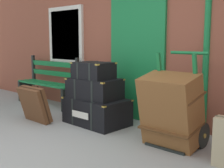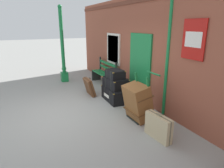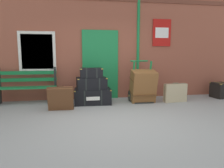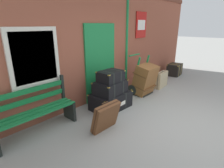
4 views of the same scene
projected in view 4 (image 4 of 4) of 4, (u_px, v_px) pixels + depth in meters
The scene contains 11 objects.
ground_plane at pixel (184, 126), 3.85m from camera, with size 60.00×60.00×0.00m, color gray.
brick_facade at pixel (97, 42), 4.97m from camera, with size 10.40×0.35×3.20m.
platform_bench at pixel (35, 112), 3.52m from camera, with size 1.60×0.43×1.01m.
steamer_trunk_base at pixel (111, 100), 4.64m from camera, with size 1.04×0.69×0.43m.
steamer_trunk_middle at pixel (110, 87), 4.49m from camera, with size 0.84×0.60×0.33m.
steamer_trunk_top at pixel (111, 76), 4.39m from camera, with size 0.61×0.45×0.27m.
porters_trolley at pixel (140, 84), 5.67m from camera, with size 0.71×0.60×1.20m.
large_brown_trunk at pixel (145, 79), 5.50m from camera, with size 0.70×0.61×0.95m.
suitcase_beige at pixel (162, 80), 6.19m from camera, with size 0.69×0.23×0.57m.
suitcase_umber at pixel (106, 117), 3.63m from camera, with size 0.63×0.30×0.61m.
corner_trunk at pixel (174, 70), 7.68m from camera, with size 0.73×0.56×0.49m.
Camera 4 is at (-3.55, -1.07, 2.07)m, focal length 28.90 mm.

